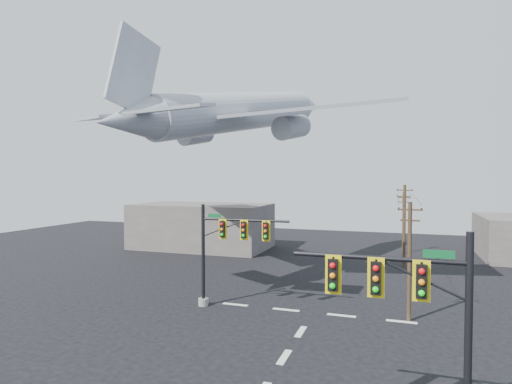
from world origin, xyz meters
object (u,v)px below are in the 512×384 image
(signal_mast_far, at_px, (223,250))
(utility_pole_b, at_px, (404,224))
(airliner, at_px, (241,113))
(utility_pole_a, at_px, (409,259))
(signal_mast_near, at_px, (421,325))
(utility_pole_c, at_px, (403,221))

(signal_mast_far, xyz_separation_m, utility_pole_b, (12.78, 20.03, 0.32))
(signal_mast_far, distance_m, airliner, 14.94)
(signal_mast_far, relative_size, utility_pole_a, 0.95)
(utility_pole_b, bearing_deg, signal_mast_near, -67.06)
(signal_mast_near, bearing_deg, utility_pole_b, 90.60)
(signal_mast_far, xyz_separation_m, utility_pole_a, (12.99, 1.38, -0.11))
(utility_pole_b, height_order, airliner, airliner)
(utility_pole_b, distance_m, utility_pole_c, 8.29)
(signal_mast_near, relative_size, signal_mast_far, 1.02)
(utility_pole_c, height_order, airliner, airliner)
(utility_pole_a, height_order, airliner, airliner)
(utility_pole_b, distance_m, airliner, 21.50)
(airliner, bearing_deg, utility_pole_a, -102.52)
(utility_pole_c, bearing_deg, utility_pole_a, -92.54)
(signal_mast_near, height_order, airliner, airliner)
(signal_mast_far, height_order, utility_pole_c, utility_pole_c)
(signal_mast_near, distance_m, utility_pole_b, 32.60)
(utility_pole_a, relative_size, airliner, 0.25)
(utility_pole_a, relative_size, utility_pole_c, 1.04)
(signal_mast_near, bearing_deg, airliner, 124.87)
(utility_pole_a, relative_size, utility_pole_b, 0.91)
(airliner, bearing_deg, signal_mast_near, -129.99)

